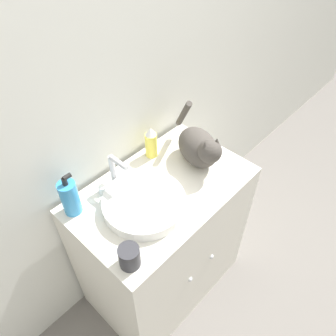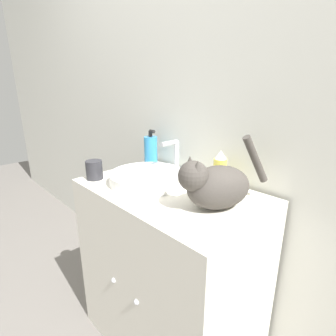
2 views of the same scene
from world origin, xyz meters
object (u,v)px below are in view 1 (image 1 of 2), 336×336
Objects in this scene: cat at (199,147)px; soap_bottle at (70,197)px; spray_bottle at (151,142)px; cup at (129,257)px.

cat is 1.86× the size of soap_bottle.
cat is 0.22m from spray_bottle.
spray_bottle is at bearing -126.40° from cat.
cat is 4.12× the size of cup.
spray_bottle reaches higher than cup.
soap_bottle reaches higher than spray_bottle.
soap_bottle is (-0.56, 0.18, -0.01)m from cat.
soap_bottle is at bearing -85.66° from cat.
cat is 0.59m from soap_bottle.
spray_bottle is (0.44, 0.01, -0.00)m from soap_bottle.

